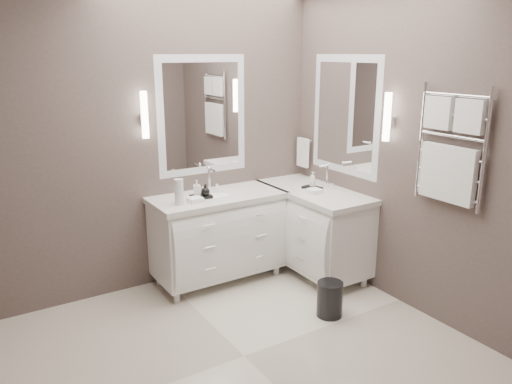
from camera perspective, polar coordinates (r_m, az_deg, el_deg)
floor at (r=3.79m, az=-1.37°, el=-18.30°), size 3.20×3.00×0.01m
wall_back at (r=4.57m, az=-11.24°, el=5.73°), size 3.20×0.01×2.70m
wall_front at (r=2.15m, az=19.58°, el=-6.17°), size 3.20×0.01×2.70m
wall_right at (r=4.27m, az=17.41°, el=4.61°), size 0.01×3.00×2.70m
vanity_back at (r=4.73m, az=-4.35°, el=-4.56°), size 1.24×0.59×0.97m
vanity_right at (r=4.92m, az=6.51°, el=-3.77°), size 0.59×1.24×0.97m
mirror_back at (r=4.71m, az=-6.13°, el=8.67°), size 0.90×0.02×1.10m
mirror_right at (r=4.78m, az=10.15°, el=8.62°), size 0.02×0.90×1.10m
sconce_back at (r=4.42m, az=-12.61°, el=8.50°), size 0.06×0.06×0.40m
sconce_right at (r=4.32m, az=14.75°, el=8.20°), size 0.06×0.06×0.40m
towel_bar_corner at (r=5.24m, az=5.39°, el=4.59°), size 0.03×0.22×0.30m
towel_ladder at (r=3.97m, az=21.29°, el=4.11°), size 0.06×0.58×0.90m
waste_bin at (r=4.26m, az=8.42°, el=-12.01°), size 0.27×0.27×0.30m
amenity_tray_back at (r=4.52m, az=-6.30°, el=-0.51°), size 0.18×0.14×0.03m
amenity_tray_right at (r=4.81m, az=6.44°, el=0.46°), size 0.15×0.18×0.03m
water_bottle at (r=4.32m, az=-8.80°, el=0.01°), size 0.09×0.09×0.22m
soap_bottle_a at (r=4.51m, az=-6.78°, el=0.49°), size 0.08×0.08×0.14m
soap_bottle_b at (r=4.49m, az=-5.81°, el=0.25°), size 0.10×0.10×0.10m
soap_bottle_c at (r=4.79m, az=6.47°, el=1.46°), size 0.07×0.07×0.15m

